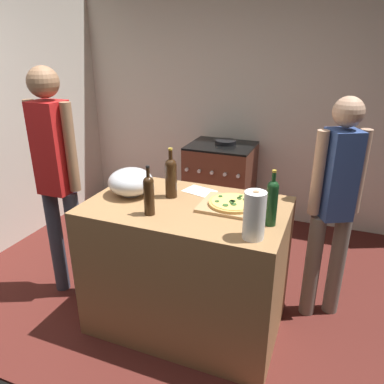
# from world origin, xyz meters

# --- Properties ---
(ground_plane) EXTENTS (4.40, 3.16, 0.02)m
(ground_plane) POSITION_xyz_m (0.00, 1.28, -0.01)
(ground_plane) COLOR #511E19
(kitchen_wall_rear) EXTENTS (4.40, 0.10, 2.60)m
(kitchen_wall_rear) POSITION_xyz_m (0.00, 2.61, 1.30)
(kitchen_wall_rear) COLOR silver
(kitchen_wall_rear) RESTS_ON ground_plane
(kitchen_wall_left) EXTENTS (0.10, 3.16, 2.60)m
(kitchen_wall_left) POSITION_xyz_m (-1.95, 1.28, 1.30)
(kitchen_wall_left) COLOR silver
(kitchen_wall_left) RESTS_ON ground_plane
(counter) EXTENTS (1.28, 0.78, 0.93)m
(counter) POSITION_xyz_m (0.14, 0.59, 0.46)
(counter) COLOR #9E7247
(counter) RESTS_ON ground_plane
(cutting_board) EXTENTS (0.40, 0.32, 0.02)m
(cutting_board) POSITION_xyz_m (0.42, 0.66, 0.94)
(cutting_board) COLOR tan
(cutting_board) RESTS_ON counter
(pizza) EXTENTS (0.30, 0.30, 0.03)m
(pizza) POSITION_xyz_m (0.42, 0.66, 0.96)
(pizza) COLOR tan
(pizza) RESTS_ON cutting_board
(mixing_bowl) EXTENTS (0.30, 0.30, 0.18)m
(mixing_bowl) POSITION_xyz_m (-0.28, 0.61, 1.02)
(mixing_bowl) COLOR #B2B2B7
(mixing_bowl) RESTS_ON counter
(paper_towel_roll) EXTENTS (0.12, 0.12, 0.27)m
(paper_towel_roll) POSITION_xyz_m (0.63, 0.32, 1.06)
(paper_towel_roll) COLOR white
(paper_towel_roll) RESTS_ON counter
(wine_bottle_amber) EXTENTS (0.08, 0.08, 0.34)m
(wine_bottle_amber) POSITION_xyz_m (-0.01, 0.67, 1.07)
(wine_bottle_amber) COLOR #331E0F
(wine_bottle_amber) RESTS_ON counter
(wine_bottle_dark) EXTENTS (0.07, 0.07, 0.33)m
(wine_bottle_dark) POSITION_xyz_m (0.69, 0.51, 1.07)
(wine_bottle_dark) COLOR #143819
(wine_bottle_dark) RESTS_ON counter
(wine_bottle_clear) EXTENTS (0.06, 0.06, 0.31)m
(wine_bottle_clear) POSITION_xyz_m (-0.01, 0.38, 1.06)
(wine_bottle_clear) COLOR #331E0F
(wine_bottle_clear) RESTS_ON counter
(recipe_sheet) EXTENTS (0.24, 0.20, 0.00)m
(recipe_sheet) POSITION_xyz_m (0.13, 0.83, 0.93)
(recipe_sheet) COLOR white
(recipe_sheet) RESTS_ON counter
(stove) EXTENTS (0.67, 0.60, 0.94)m
(stove) POSITION_xyz_m (-0.13, 2.21, 0.45)
(stove) COLOR brown
(stove) RESTS_ON ground_plane
(person_in_stripes) EXTENTS (0.39, 0.21, 1.75)m
(person_in_stripes) POSITION_xyz_m (-0.87, 0.58, 1.02)
(person_in_stripes) COLOR #383D4C
(person_in_stripes) RESTS_ON ground_plane
(person_in_red) EXTENTS (0.33, 0.27, 1.59)m
(person_in_red) POSITION_xyz_m (1.02, 1.05, 0.91)
(person_in_red) COLOR slate
(person_in_red) RESTS_ON ground_plane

